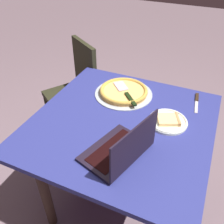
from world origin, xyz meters
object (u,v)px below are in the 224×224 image
Objects in this scene: table_knife at (197,101)px; chair_near at (76,88)px; laptop at (121,149)px; pizza_tray at (124,91)px; dining_table at (121,136)px; pizza_plate at (168,121)px.

chair_near reaches higher than table_knife.
chair_near is at bearing 171.13° from table_knife.
pizza_tray is (-0.20, 0.52, -0.03)m from laptop.
chair_near is (-0.75, 0.80, -0.29)m from laptop.
pizza_tray is 1.75× the size of table_knife.
dining_table is 0.32m from pizza_tray.
table_knife is (0.46, 0.11, -0.02)m from pizza_tray.
pizza_tray is at bearing 109.86° from dining_table.
pizza_plate is 0.39m from pizza_tray.
chair_near is (-0.56, 0.27, -0.27)m from pizza_tray.
pizza_tray is at bearing -26.12° from chair_near.
chair_near is (-1.02, 0.16, -0.25)m from table_knife.
laptop is 1.13m from chair_near.
pizza_plate is at bearing 21.12° from dining_table.
laptop is (0.10, -0.25, 0.17)m from dining_table.
dining_table is 0.30m from pizza_plate.
pizza_tray is 0.41× the size of chair_near.
pizza_plate is at bearing 66.93° from laptop.
laptop reaches higher than pizza_plate.
chair_near is (-0.90, 0.45, -0.26)m from pizza_plate.
pizza_tray is (-0.10, 0.27, 0.14)m from dining_table.
pizza_plate reaches higher than table_knife.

